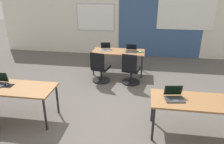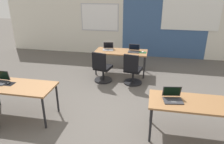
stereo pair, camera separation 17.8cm
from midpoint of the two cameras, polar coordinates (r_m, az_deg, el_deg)
ground_plane at (r=4.95m, az=-2.64°, el=-9.86°), size 24.00×24.00×0.00m
back_wall_assembly at (r=8.42m, az=3.21°, el=13.96°), size 10.00×0.27×2.80m
desk_near_left at (r=4.79m, az=-25.36°, el=-4.31°), size 1.60×0.70×0.72m
desk_near_right at (r=4.11m, az=20.30°, el=-7.86°), size 1.60×0.70×0.72m
desk_far_center at (r=6.66m, az=0.96°, el=5.09°), size 1.60×0.70×0.72m
mousepad_near_left_end at (r=4.89m, az=-26.97°, el=-3.26°), size 0.22×0.19×0.00m
mouse_near_left_end at (r=4.88m, az=-27.00°, el=-3.06°), size 0.06×0.10×0.03m
laptop_near_right_inner at (r=4.00m, az=15.01°, el=-6.26°), size 0.37×0.34×0.23m
laptop_far_left at (r=6.77m, az=-2.51°, el=6.35°), size 0.37×0.32×0.23m
chair_far_left at (r=6.11m, az=-4.01°, el=0.61°), size 0.52×0.58×0.92m
laptop_far_right at (r=6.61m, az=4.35°, el=5.89°), size 0.33×0.32×0.22m
mousepad_far_right at (r=6.57m, az=6.72°, el=5.28°), size 0.22×0.19×0.00m
mouse_far_right at (r=6.57m, az=6.72°, el=5.44°), size 0.07×0.11×0.03m
chair_far_right at (r=5.99m, az=4.15°, el=0.15°), size 0.52×0.57×0.92m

